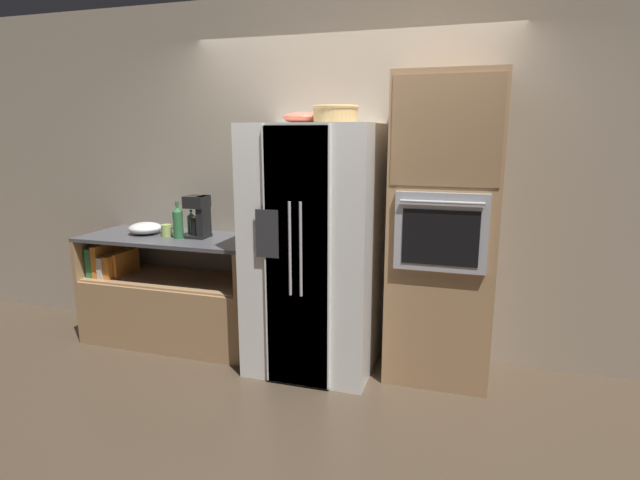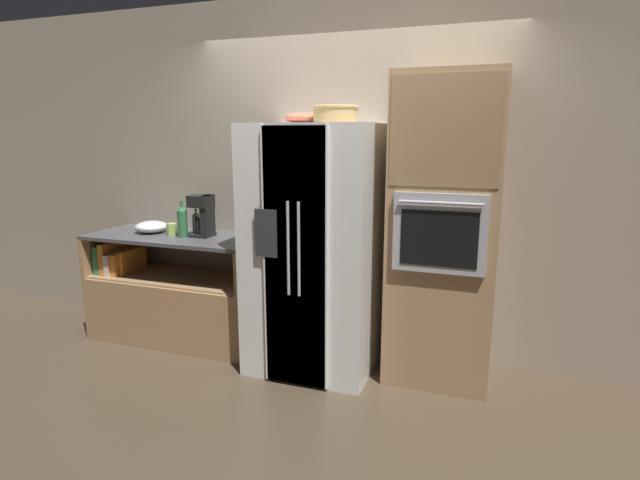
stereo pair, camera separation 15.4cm
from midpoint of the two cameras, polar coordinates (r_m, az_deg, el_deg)
The scene contains 12 objects.
ground_plane at distance 3.91m, azimuth 2.22°, elevation -14.55°, with size 20.00×20.00×0.00m, color #4C3D2D.
wall_back at distance 4.00m, azimuth 4.59°, elevation 6.99°, with size 12.00×0.06×2.80m.
counter_left at distance 4.51m, azimuth -14.93°, elevation -6.67°, with size 1.50×0.65×0.91m.
refrigerator at distance 3.71m, azimuth 0.64°, elevation -1.04°, with size 0.91×0.84×1.82m.
wall_oven at distance 3.60m, azimuth 15.18°, elevation 0.85°, with size 0.72×0.65×2.15m.
wicker_basket at distance 3.50m, azimuth 3.08°, elevation 14.24°, with size 0.32×0.32×0.12m.
fruit_bowl at distance 3.71m, azimuth -0.64°, elevation 13.80°, with size 0.29×0.29×0.08m.
bottle_tall at distance 4.37m, azimuth -12.97°, elevation 2.01°, with size 0.07×0.07×0.21m.
bottle_short at distance 4.23m, azimuth -14.45°, elevation 2.13°, with size 0.08×0.08×0.30m.
mug at distance 4.35m, azimuth -15.61°, elevation 1.20°, with size 0.12×0.08×0.10m.
mixing_bowl at distance 4.51m, azimuth -17.78°, elevation 1.45°, with size 0.28×0.28×0.10m.
coffee_maker at distance 4.19m, azimuth -12.16°, elevation 2.90°, with size 0.17×0.17×0.34m.
Camera 2 is at (1.11, -3.31, 1.76)m, focal length 28.00 mm.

